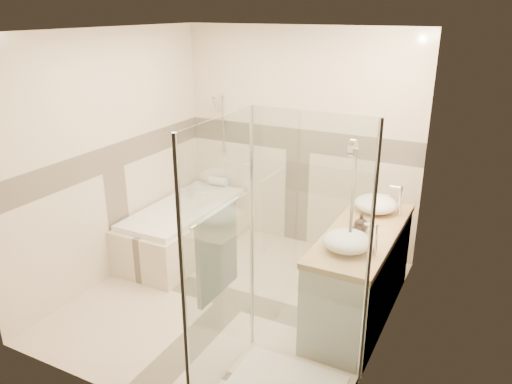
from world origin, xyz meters
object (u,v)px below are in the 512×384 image
at_px(bathtub, 185,226).
at_px(shower_enclosure, 269,334).
at_px(amenity_bottle_b, 361,223).
at_px(vessel_sink_far, 347,241).
at_px(vanity, 360,273).
at_px(vessel_sink_near, 376,204).
at_px(amenity_bottle_a, 356,230).

distance_m(bathtub, shower_enclosure, 2.47).
bearing_deg(amenity_bottle_b, vessel_sink_far, -90.00).
relative_size(bathtub, vanity, 1.05).
bearing_deg(vessel_sink_far, vanity, 87.30).
distance_m(vanity, vessel_sink_near, 0.69).
relative_size(vessel_sink_near, vessel_sink_far, 1.03).
xyz_separation_m(bathtub, shower_enclosure, (1.86, -1.62, 0.20)).
bearing_deg(vessel_sink_near, shower_enclosure, -98.91).
distance_m(bathtub, vessel_sink_far, 2.35).
relative_size(bathtub, vessel_sink_far, 4.34).
distance_m(bathtub, vessel_sink_near, 2.22).
bearing_deg(amenity_bottle_a, vanity, 82.96).
bearing_deg(vanity, amenity_bottle_a, -97.04).
bearing_deg(bathtub, vanity, -9.25).
bearing_deg(vessel_sink_near, bathtub, -176.81).
relative_size(vanity, shower_enclosure, 0.79).
xyz_separation_m(vessel_sink_far, amenity_bottle_a, (0.00, 0.26, -0.01)).
xyz_separation_m(vanity, shower_enclosure, (-0.29, -1.27, 0.08)).
bearing_deg(vanity, vessel_sink_near, 92.44).
relative_size(shower_enclosure, amenity_bottle_a, 14.60).
height_order(bathtub, vessel_sink_near, vessel_sink_near).
bearing_deg(vessel_sink_near, amenity_bottle_b, -90.00).
distance_m(shower_enclosure, amenity_bottle_b, 1.35).
bearing_deg(amenity_bottle_a, amenity_bottle_b, 90.00).
bearing_deg(bathtub, vessel_sink_near, 3.19).
relative_size(vanity, vessel_sink_near, 4.03).
bearing_deg(vanity, vessel_sink_far, -92.70).
distance_m(vanity, vessel_sink_far, 0.66).
bearing_deg(vessel_sink_near, vanity, -87.56).
xyz_separation_m(bathtub, vessel_sink_near, (2.13, 0.12, 0.62)).
height_order(vanity, amenity_bottle_b, amenity_bottle_b).
xyz_separation_m(shower_enclosure, amenity_bottle_a, (0.27, 1.11, 0.41)).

